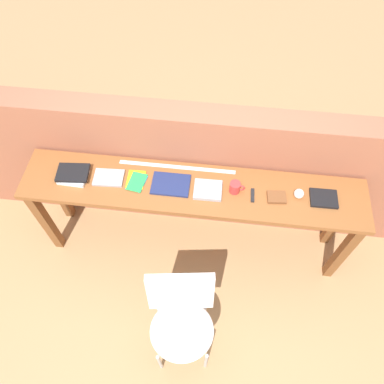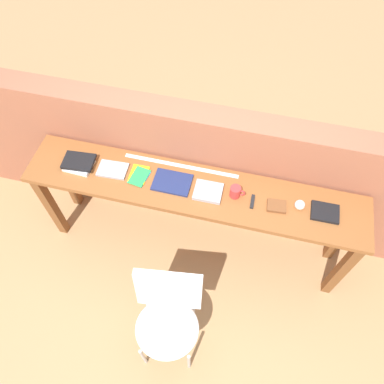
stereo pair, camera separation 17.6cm
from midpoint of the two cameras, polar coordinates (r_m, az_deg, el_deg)
name	(u,v)px [view 2 (the right image)]	position (r m, az deg, el deg)	size (l,w,h in m)	color
ground_plane	(185,272)	(3.33, 0.51, -12.17)	(40.00, 40.00, 0.00)	tan
brick_wall_back	(203,170)	(3.06, 3.38, 3.24)	(6.00, 0.20, 1.29)	#9E5B42
sideboard	(194,198)	(2.79, 2.05, -1.06)	(2.50, 0.44, 0.88)	brown
chair_white_moulded	(168,315)	(2.67, -1.71, -18.36)	(0.50, 0.51, 0.89)	white
book_stack_leftmost	(79,163)	(2.87, -15.21, 4.17)	(0.24, 0.19, 0.05)	white
magazine_cycling	(113,170)	(2.80, -10.24, 3.29)	(0.21, 0.15, 0.02)	#9E9EA3
pamphlet_pile_colourful	(139,175)	(2.75, -6.28, 2.43)	(0.15, 0.19, 0.01)	#E5334C
book_open_centre	(172,182)	(2.69, -1.16, 1.40)	(0.27, 0.19, 0.02)	navy
book_grey_hardcover	(208,192)	(2.65, 4.38, -0.04)	(0.20, 0.17, 0.03)	#9E9EA3
mug	(236,192)	(2.63, 8.58, -0.06)	(0.11, 0.08, 0.09)	red
multitool_folded	(252,202)	(2.65, 11.08, -1.54)	(0.02, 0.11, 0.02)	black
leather_journal_brown	(277,206)	(2.67, 14.63, -2.18)	(0.13, 0.10, 0.02)	brown
sports_ball_small	(300,205)	(2.69, 17.93, -1.96)	(0.07, 0.07, 0.07)	silver
book_repair_rightmost	(325,212)	(2.74, 21.36, -2.99)	(0.19, 0.15, 0.02)	black
ruler_metal_back_edge	(181,166)	(2.79, 0.12, 3.94)	(0.87, 0.03, 0.00)	silver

